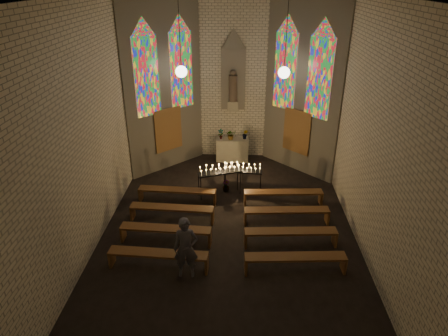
{
  "coord_description": "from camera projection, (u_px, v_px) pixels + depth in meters",
  "views": [
    {
      "loc": [
        0.3,
        -10.7,
        7.49
      ],
      "look_at": [
        -0.18,
        1.0,
        1.76
      ],
      "focal_mm": 32.0,
      "sensor_mm": 36.0,
      "label": 1
    }
  ],
  "objects": [
    {
      "name": "pew_left_0",
      "position": [
        177.0,
        192.0,
        14.32
      ],
      "size": [
        2.81,
        0.56,
        0.54
      ],
      "rotation": [
        0.0,
        0.0,
        -0.06
      ],
      "color": "brown",
      "rests_on": "ground"
    },
    {
      "name": "pew_left_3",
      "position": [
        158.0,
        255.0,
        11.09
      ],
      "size": [
        2.81,
        0.56,
        0.54
      ],
      "rotation": [
        0.0,
        0.0,
        -0.06
      ],
      "color": "brown",
      "rests_on": "ground"
    },
    {
      "name": "floor",
      "position": [
        228.0,
        230.0,
        12.9
      ],
      "size": [
        12.0,
        12.0,
        0.0
      ],
      "primitive_type": "plane",
      "color": "black",
      "rests_on": "ground"
    },
    {
      "name": "pew_right_0",
      "position": [
        283.0,
        194.0,
        14.18
      ],
      "size": [
        2.81,
        0.56,
        0.54
      ],
      "rotation": [
        0.0,
        0.0,
        0.06
      ],
      "color": "brown",
      "rests_on": "ground"
    },
    {
      "name": "votive_stand_right",
      "position": [
        243.0,
        169.0,
        14.88
      ],
      "size": [
        1.46,
        0.47,
        1.05
      ],
      "rotation": [
        0.0,
        0.0,
        -0.09
      ],
      "color": "black",
      "rests_on": "ground"
    },
    {
      "name": "room",
      "position": [
        232.0,
        90.0,
        14.3
      ],
      "size": [
        8.22,
        12.43,
        7.0
      ],
      "color": "beige",
      "rests_on": "ground"
    },
    {
      "name": "pew_right_1",
      "position": [
        287.0,
        212.0,
        13.1
      ],
      "size": [
        2.81,
        0.56,
        0.54
      ],
      "rotation": [
        0.0,
        0.0,
        0.06
      ],
      "color": "brown",
      "rests_on": "ground"
    },
    {
      "name": "votive_stand_left",
      "position": [
        220.0,
        170.0,
        14.54
      ],
      "size": [
        1.66,
        0.92,
        1.19
      ],
      "rotation": [
        0.0,
        0.0,
        0.35
      ],
      "color": "black",
      "rests_on": "ground"
    },
    {
      "name": "visitor",
      "position": [
        186.0,
        248.0,
        10.63
      ],
      "size": [
        0.68,
        0.47,
        1.8
      ],
      "primitive_type": "imported",
      "rotation": [
        0.0,
        0.0,
        0.06
      ],
      "color": "#4C4B55",
      "rests_on": "ground"
    },
    {
      "name": "pew_right_3",
      "position": [
        295.0,
        259.0,
        10.95
      ],
      "size": [
        2.81,
        0.56,
        0.54
      ],
      "rotation": [
        0.0,
        0.0,
        0.06
      ],
      "color": "brown",
      "rests_on": "ground"
    },
    {
      "name": "pew_left_2",
      "position": [
        166.0,
        230.0,
        12.16
      ],
      "size": [
        2.81,
        0.56,
        0.54
      ],
      "rotation": [
        0.0,
        0.0,
        -0.06
      ],
      "color": "brown",
      "rests_on": "ground"
    },
    {
      "name": "flower_vase_center",
      "position": [
        231.0,
        135.0,
        17.22
      ],
      "size": [
        0.47,
        0.43,
        0.44
      ],
      "primitive_type": "imported",
      "rotation": [
        0.0,
        0.0,
        0.26
      ],
      "color": "#4C723F",
      "rests_on": "altar"
    },
    {
      "name": "pew_left_1",
      "position": [
        172.0,
        209.0,
        13.24
      ],
      "size": [
        2.81,
        0.56,
        0.54
      ],
      "rotation": [
        0.0,
        0.0,
        -0.06
      ],
      "color": "brown",
      "rests_on": "ground"
    },
    {
      "name": "altar",
      "position": [
        232.0,
        149.0,
        17.57
      ],
      "size": [
        1.4,
        0.6,
        1.0
      ],
      "primitive_type": "cube",
      "color": "#B4AE93",
      "rests_on": "ground"
    },
    {
      "name": "flower_vase_right",
      "position": [
        245.0,
        134.0,
        17.26
      ],
      "size": [
        0.28,
        0.25,
        0.43
      ],
      "primitive_type": "imported",
      "rotation": [
        0.0,
        0.0,
        -0.28
      ],
      "color": "#4C723F",
      "rests_on": "altar"
    },
    {
      "name": "pew_right_2",
      "position": [
        291.0,
        233.0,
        12.02
      ],
      "size": [
        2.81,
        0.56,
        0.54
      ],
      "rotation": [
        0.0,
        0.0,
        0.06
      ],
      "color": "brown",
      "rests_on": "ground"
    },
    {
      "name": "flower_vase_left",
      "position": [
        221.0,
        134.0,
        17.28
      ],
      "size": [
        0.27,
        0.21,
        0.45
      ],
      "primitive_type": "imported",
      "rotation": [
        0.0,
        0.0,
        0.23
      ],
      "color": "#4C723F",
      "rests_on": "altar"
    },
    {
      "name": "aisle_flower_pot",
      "position": [
        226.0,
        186.0,
        15.13
      ],
      "size": [
        0.34,
        0.34,
        0.46
      ],
      "primitive_type": "imported",
      "rotation": [
        0.0,
        0.0,
        0.39
      ],
      "color": "#4C723F",
      "rests_on": "ground"
    }
  ]
}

